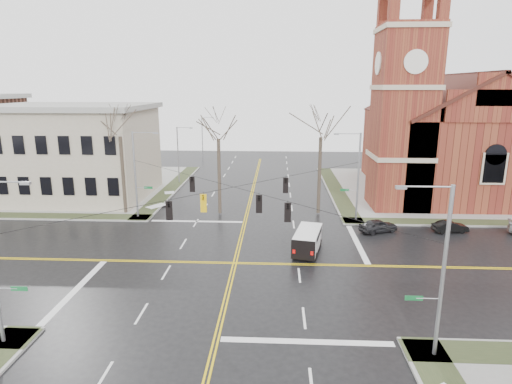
{
  "coord_description": "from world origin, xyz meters",
  "views": [
    {
      "loc": [
        3.26,
        -31.38,
        13.64
      ],
      "look_at": [
        1.38,
        6.0,
        4.34
      ],
      "focal_mm": 30.0,
      "sensor_mm": 36.0,
      "label": 1
    }
  ],
  "objects_px": {
    "cargo_van": "(308,239)",
    "parked_car_a": "(378,226)",
    "parked_car_b": "(450,227)",
    "church": "(446,128)",
    "tree_nw_far": "(120,131)",
    "tree_ne": "(321,132)",
    "streetlight_north_a": "(179,153)",
    "signal_pole_nw": "(137,172)",
    "tree_nw_near": "(218,134)",
    "signal_pole_se": "(440,268)",
    "signal_pole_ne": "(357,174)",
    "streetlight_north_b": "(203,136)"
  },
  "relations": [
    {
      "from": "signal_pole_se",
      "to": "tree_ne",
      "type": "bearing_deg",
      "value": 97.92
    },
    {
      "from": "tree_nw_far",
      "to": "streetlight_north_b",
      "type": "bearing_deg",
      "value": 85.65
    },
    {
      "from": "parked_car_a",
      "to": "signal_pole_ne",
      "type": "bearing_deg",
      "value": 4.54
    },
    {
      "from": "tree_ne",
      "to": "tree_nw_far",
      "type": "bearing_deg",
      "value": -177.55
    },
    {
      "from": "parked_car_b",
      "to": "church",
      "type": "bearing_deg",
      "value": -25.01
    },
    {
      "from": "parked_car_a",
      "to": "tree_ne",
      "type": "distance_m",
      "value": 11.36
    },
    {
      "from": "tree_nw_far",
      "to": "signal_pole_se",
      "type": "bearing_deg",
      "value": -44.73
    },
    {
      "from": "streetlight_north_a",
      "to": "cargo_van",
      "type": "bearing_deg",
      "value": -56.58
    },
    {
      "from": "streetlight_north_a",
      "to": "signal_pole_se",
      "type": "bearing_deg",
      "value": -60.91
    },
    {
      "from": "parked_car_a",
      "to": "tree_nw_far",
      "type": "bearing_deg",
      "value": 57.95
    },
    {
      "from": "signal_pole_se",
      "to": "streetlight_north_a",
      "type": "distance_m",
      "value": 45.2
    },
    {
      "from": "signal_pole_nw",
      "to": "streetlight_north_a",
      "type": "xyz_separation_m",
      "value": [
        0.67,
        16.5,
        -0.48
      ]
    },
    {
      "from": "parked_car_b",
      "to": "tree_nw_far",
      "type": "height_order",
      "value": "tree_nw_far"
    },
    {
      "from": "tree_nw_far",
      "to": "tree_ne",
      "type": "xyz_separation_m",
      "value": [
        21.13,
        0.9,
        -0.06
      ]
    },
    {
      "from": "tree_nw_far",
      "to": "tree_nw_near",
      "type": "bearing_deg",
      "value": 1.33
    },
    {
      "from": "streetlight_north_a",
      "to": "tree_ne",
      "type": "xyz_separation_m",
      "value": [
        18.46,
        -14.19,
        4.49
      ]
    },
    {
      "from": "signal_pole_nw",
      "to": "parked_car_a",
      "type": "relative_size",
      "value": 2.42
    },
    {
      "from": "cargo_van",
      "to": "tree_ne",
      "type": "bearing_deg",
      "value": 92.55
    },
    {
      "from": "signal_pole_ne",
      "to": "signal_pole_se",
      "type": "distance_m",
      "value": 23.0
    },
    {
      "from": "signal_pole_ne",
      "to": "tree_nw_far",
      "type": "relative_size",
      "value": 0.72
    },
    {
      "from": "streetlight_north_b",
      "to": "signal_pole_nw",
      "type": "bearing_deg",
      "value": -91.05
    },
    {
      "from": "streetlight_north_a",
      "to": "signal_pole_ne",
      "type": "bearing_deg",
      "value": -36.9
    },
    {
      "from": "tree_nw_near",
      "to": "tree_ne",
      "type": "height_order",
      "value": "tree_ne"
    },
    {
      "from": "church",
      "to": "tree_nw_far",
      "type": "height_order",
      "value": "church"
    },
    {
      "from": "streetlight_north_a",
      "to": "church",
      "type": "bearing_deg",
      "value": -5.19
    },
    {
      "from": "signal_pole_se",
      "to": "tree_nw_near",
      "type": "relative_size",
      "value": 0.74
    },
    {
      "from": "signal_pole_nw",
      "to": "church",
      "type": "bearing_deg",
      "value": 20.21
    },
    {
      "from": "parked_car_a",
      "to": "tree_nw_near",
      "type": "height_order",
      "value": "tree_nw_near"
    },
    {
      "from": "cargo_van",
      "to": "parked_car_a",
      "type": "height_order",
      "value": "cargo_van"
    },
    {
      "from": "streetlight_north_b",
      "to": "cargo_van",
      "type": "distance_m",
      "value": 48.21
    },
    {
      "from": "signal_pole_nw",
      "to": "tree_nw_near",
      "type": "height_order",
      "value": "tree_nw_near"
    },
    {
      "from": "signal_pole_ne",
      "to": "signal_pole_se",
      "type": "relative_size",
      "value": 1.0
    },
    {
      "from": "parked_car_a",
      "to": "streetlight_north_a",
      "type": "bearing_deg",
      "value": 28.24
    },
    {
      "from": "cargo_van",
      "to": "tree_nw_near",
      "type": "xyz_separation_m",
      "value": [
        -8.86,
        10.29,
        7.68
      ]
    },
    {
      "from": "parked_car_a",
      "to": "tree_ne",
      "type": "relative_size",
      "value": 0.3
    },
    {
      "from": "signal_pole_ne",
      "to": "tree_nw_near",
      "type": "distance_m",
      "value": 14.85
    },
    {
      "from": "signal_pole_ne",
      "to": "tree_ne",
      "type": "bearing_deg",
      "value": 146.67
    },
    {
      "from": "cargo_van",
      "to": "tree_nw_near",
      "type": "relative_size",
      "value": 0.43
    },
    {
      "from": "cargo_van",
      "to": "signal_pole_nw",
      "type": "bearing_deg",
      "value": 165.63
    },
    {
      "from": "streetlight_north_b",
      "to": "tree_nw_near",
      "type": "xyz_separation_m",
      "value": [
        7.72,
        -34.85,
        4.32
      ]
    },
    {
      "from": "signal_pole_se",
      "to": "tree_nw_far",
      "type": "relative_size",
      "value": 0.72
    },
    {
      "from": "church",
      "to": "tree_ne",
      "type": "height_order",
      "value": "church"
    },
    {
      "from": "signal_pole_nw",
      "to": "streetlight_north_b",
      "type": "height_order",
      "value": "signal_pole_nw"
    },
    {
      "from": "signal_pole_nw",
      "to": "tree_ne",
      "type": "xyz_separation_m",
      "value": [
        19.12,
        2.31,
        4.01
      ]
    },
    {
      "from": "church",
      "to": "tree_nw_near",
      "type": "bearing_deg",
      "value": -157.22
    },
    {
      "from": "parked_car_b",
      "to": "tree_nw_near",
      "type": "bearing_deg",
      "value": 69.78
    },
    {
      "from": "signal_pole_nw",
      "to": "parked_car_b",
      "type": "distance_m",
      "value": 31.68
    },
    {
      "from": "streetlight_north_b",
      "to": "tree_nw_near",
      "type": "relative_size",
      "value": 0.66
    },
    {
      "from": "parked_car_a",
      "to": "tree_nw_far",
      "type": "height_order",
      "value": "tree_nw_far"
    },
    {
      "from": "cargo_van",
      "to": "tree_nw_far",
      "type": "relative_size",
      "value": 0.42
    }
  ]
}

